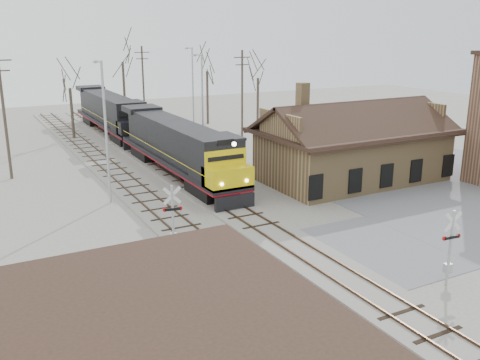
{
  "coord_description": "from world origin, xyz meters",
  "views": [
    {
      "loc": [
        -15.81,
        -20.87,
        11.85
      ],
      "look_at": [
        0.11,
        9.0,
        2.29
      ],
      "focal_mm": 40.0,
      "sensor_mm": 36.0,
      "label": 1
    }
  ],
  "objects": [
    {
      "name": "utility_pole_b",
      "position": [
        6.04,
        46.81,
        5.13
      ],
      "size": [
        2.0,
        0.24,
        9.82
      ],
      "color": "#382D23",
      "rests_on": "ground"
    },
    {
      "name": "depot",
      "position": [
        11.99,
        12.0,
        2.41
      ],
      "size": [
        15.2,
        9.31,
        7.9
      ],
      "color": "#9C7E51",
      "rests_on": "ground"
    },
    {
      "name": "crossbuck_far",
      "position": [
        -6.17,
        4.99,
        1.81
      ],
      "size": [
        1.09,
        0.3,
        3.82
      ],
      "rotation": [
        0.0,
        0.0,
        2.96
      ],
      "color": "#A5A8AD",
      "rests_on": "ground"
    },
    {
      "name": "locomotive_lead",
      "position": [
        0.0,
        19.43,
        2.47
      ],
      "size": [
        3.16,
        21.13,
        4.69
      ],
      "color": "black",
      "rests_on": "ground"
    },
    {
      "name": "utility_pole_a",
      "position": [
        -12.49,
        25.38,
        5.4
      ],
      "size": [
        2.0,
        0.24,
        10.33
      ],
      "color": "#382D23",
      "rests_on": "ground"
    },
    {
      "name": "tree_b",
      "position": [
        -4.56,
        39.78,
        6.58
      ],
      "size": [
        3.78,
        3.78,
        9.25
      ],
      "color": "#382D23",
      "rests_on": "ground"
    },
    {
      "name": "tree_d",
      "position": [
        12.95,
        42.01,
        7.82
      ],
      "size": [
        4.48,
        4.48,
        10.99
      ],
      "color": "#382D23",
      "rests_on": "ground"
    },
    {
      "name": "tree_e",
      "position": [
        18.12,
        38.01,
        6.95
      ],
      "size": [
        3.99,
        3.99,
        9.77
      ],
      "color": "#382D23",
      "rests_on": "ground"
    },
    {
      "name": "road",
      "position": [
        0.0,
        0.0,
        0.01
      ],
      "size": [
        60.0,
        9.0,
        0.03
      ],
      "primitive_type": "cube",
      "color": "slate",
      "rests_on": "ground"
    },
    {
      "name": "locomotive_trailing",
      "position": [
        0.0,
        40.83,
        2.47
      ],
      "size": [
        3.16,
        21.13,
        4.44
      ],
      "color": "black",
      "rests_on": "ground"
    },
    {
      "name": "track_siding",
      "position": [
        -4.5,
        15.0,
        0.07
      ],
      "size": [
        3.4,
        90.0,
        0.24
      ],
      "color": "#9E998F",
      "rests_on": "ground"
    },
    {
      "name": "ground",
      "position": [
        0.0,
        0.0,
        0.0
      ],
      "size": [
        140.0,
        140.0,
        0.0
      ],
      "primitive_type": "plane",
      "color": "#9E998F",
      "rests_on": "ground"
    },
    {
      "name": "tree_c",
      "position": [
        3.49,
        46.88,
        9.18
      ],
      "size": [
        5.26,
        5.26,
        12.89
      ],
      "color": "#382D23",
      "rests_on": "ground"
    },
    {
      "name": "streetlight_b",
      "position": [
        4.61,
        25.07,
        5.38
      ],
      "size": [
        0.25,
        2.04,
        9.67
      ],
      "color": "#A5A8AD",
      "rests_on": "ground"
    },
    {
      "name": "streetlight_c",
      "position": [
        8.98,
        37.5,
        5.48
      ],
      "size": [
        0.25,
        2.04,
        9.86
      ],
      "color": "#A5A8AD",
      "rests_on": "ground"
    },
    {
      "name": "crossbuck_near",
      "position": [
        3.98,
        -4.88,
        1.78
      ],
      "size": [
        1.07,
        0.28,
        3.76
      ],
      "rotation": [
        0.0,
        0.0,
        -0.08
      ],
      "color": "#A5A8AD",
      "rests_on": "ground"
    },
    {
      "name": "streetlight_a",
      "position": [
        -6.96,
        15.37,
        5.48
      ],
      "size": [
        0.25,
        2.04,
        9.87
      ],
      "color": "#A5A8AD",
      "rests_on": "ground"
    },
    {
      "name": "utility_pole_c",
      "position": [
        12.75,
        32.22,
        5.06
      ],
      "size": [
        2.0,
        0.24,
        9.67
      ],
      "color": "#382D23",
      "rests_on": "ground"
    },
    {
      "name": "track_main",
      "position": [
        0.0,
        15.0,
        0.07
      ],
      "size": [
        3.4,
        90.0,
        0.24
      ],
      "color": "#9E998F",
      "rests_on": "ground"
    }
  ]
}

